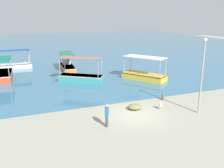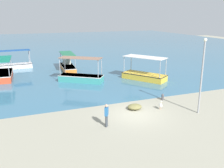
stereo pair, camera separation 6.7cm
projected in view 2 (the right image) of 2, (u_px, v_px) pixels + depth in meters
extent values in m
plane|color=gray|center=(136.00, 115.00, 19.96)|extent=(120.00, 120.00, 0.00)
cube|color=#396B89|center=(50.00, 46.00, 62.99)|extent=(110.00, 90.00, 0.00)
cube|color=white|center=(16.00, 66.00, 37.03)|extent=(4.72, 1.80, 0.66)
cube|color=black|center=(15.00, 64.00, 36.95)|extent=(4.76, 1.84, 0.08)
cylinder|color=#99999E|center=(30.00, 57.00, 36.91)|extent=(0.08, 0.08, 1.96)
cylinder|color=#99999E|center=(29.00, 56.00, 38.07)|extent=(0.08, 0.08, 1.96)
cube|color=navy|center=(14.00, 50.00, 36.40)|extent=(4.53, 1.89, 0.05)
cube|color=teal|center=(81.00, 78.00, 29.61)|extent=(5.16, 4.31, 0.80)
cube|color=silver|center=(81.00, 75.00, 29.52)|extent=(5.22, 4.36, 0.08)
cylinder|color=#99999E|center=(101.00, 66.00, 29.33)|extent=(0.08, 0.08, 2.04)
cylinder|color=#99999E|center=(98.00, 69.00, 28.05)|extent=(0.08, 0.08, 2.04)
cylinder|color=#99999E|center=(65.00, 65.00, 30.41)|extent=(0.08, 0.08, 2.04)
cylinder|color=#99999E|center=(60.00, 67.00, 29.13)|extent=(0.08, 0.08, 2.04)
cube|color=#896653|center=(80.00, 58.00, 28.95)|extent=(5.06, 4.27, 0.05)
cube|color=gold|center=(144.00, 77.00, 30.58)|extent=(4.57, 5.50, 0.75)
cube|color=black|center=(144.00, 74.00, 30.49)|extent=(4.63, 5.56, 0.08)
cylinder|color=#99999E|center=(166.00, 67.00, 29.56)|extent=(0.08, 0.08, 2.02)
cylinder|color=#99999E|center=(160.00, 69.00, 28.21)|extent=(0.08, 0.08, 2.02)
cylinder|color=#99999E|center=(131.00, 62.00, 32.21)|extent=(0.08, 0.08, 2.02)
cylinder|color=#99999E|center=(124.00, 64.00, 30.86)|extent=(0.08, 0.08, 2.02)
cube|color=silver|center=(145.00, 57.00, 29.93)|extent=(4.55, 5.39, 0.05)
cube|color=orange|center=(68.00, 68.00, 36.03)|extent=(1.95, 5.34, 0.61)
cube|color=silver|center=(68.00, 66.00, 35.95)|extent=(2.00, 5.38, 0.08)
cylinder|color=#99999E|center=(75.00, 62.00, 33.74)|extent=(0.08, 0.08, 1.72)
cylinder|color=#99999E|center=(65.00, 63.00, 33.33)|extent=(0.08, 0.08, 1.72)
cylinder|color=#99999E|center=(70.00, 57.00, 38.09)|extent=(0.08, 0.08, 1.72)
cylinder|color=#99999E|center=(61.00, 57.00, 37.68)|extent=(0.08, 0.08, 1.72)
cube|color=#24694A|center=(67.00, 53.00, 35.47)|extent=(2.04, 5.15, 0.05)
cube|color=silver|center=(67.00, 61.00, 36.92)|extent=(1.20, 1.07, 0.81)
cube|color=#BB4125|center=(4.00, 76.00, 30.83)|extent=(2.16, 5.23, 0.84)
cube|color=silver|center=(3.00, 73.00, 30.73)|extent=(2.20, 5.27, 0.08)
cylinder|color=#99999E|center=(9.00, 69.00, 28.63)|extent=(0.08, 0.08, 1.65)
cylinder|color=#99999E|center=(11.00, 62.00, 32.86)|extent=(0.08, 0.08, 1.65)
cube|color=#116D57|center=(2.00, 59.00, 30.26)|extent=(2.25, 5.03, 0.05)
cylinder|color=#E0997A|center=(161.00, 108.00, 21.13)|extent=(0.03, 0.03, 0.22)
cylinder|color=#E0997A|center=(160.00, 108.00, 21.12)|extent=(0.03, 0.03, 0.22)
ellipsoid|color=white|center=(160.00, 105.00, 21.03)|extent=(0.42, 0.62, 0.32)
ellipsoid|color=white|center=(160.00, 104.00, 21.26)|extent=(0.16, 0.19, 0.10)
cylinder|color=white|center=(161.00, 103.00, 20.82)|extent=(0.07, 0.07, 0.26)
sphere|color=white|center=(161.00, 102.00, 20.78)|extent=(0.11, 0.11, 0.11)
cone|color=#E5933F|center=(162.00, 102.00, 20.62)|extent=(0.14, 0.30, 0.06)
cylinder|color=gray|center=(201.00, 79.00, 19.57)|extent=(0.14, 0.14, 5.80)
sphere|color=#EAEACC|center=(205.00, 40.00, 18.76)|extent=(0.28, 0.28, 0.28)
cylinder|color=#47474C|center=(163.00, 98.00, 23.34)|extent=(0.24, 0.24, 0.45)
sphere|color=#4C4C51|center=(163.00, 95.00, 23.27)|extent=(0.25, 0.25, 0.25)
cylinder|color=#383E45|center=(107.00, 120.00, 17.88)|extent=(0.16, 0.16, 0.85)
cylinder|color=#383E45|center=(106.00, 121.00, 17.71)|extent=(0.16, 0.16, 0.85)
cube|color=#265F97|center=(106.00, 111.00, 17.59)|extent=(0.40, 0.46, 0.62)
sphere|color=tan|center=(106.00, 106.00, 17.48)|extent=(0.22, 0.22, 0.22)
ellipsoid|color=olive|center=(135.00, 107.00, 21.07)|extent=(1.23, 1.05, 0.44)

